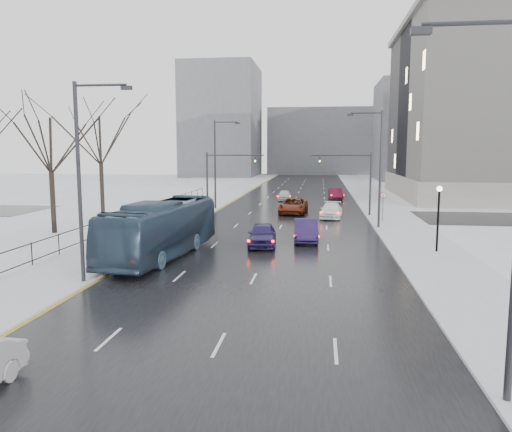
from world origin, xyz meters
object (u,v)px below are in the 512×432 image
at_px(tree_park_d, 55,234).
at_px(tree_park_e, 103,217).
at_px(streetlight_r_mid, 378,163).
at_px(sedan_right_cross, 293,206).
at_px(streetlight_l_near, 83,173).
at_px(mast_signal_left, 217,175).
at_px(mast_signal_right, 360,176).
at_px(bus, 162,229).
at_px(no_uturn_sign, 383,198).
at_px(sedan_right_near, 306,230).
at_px(sedan_right_distant, 335,194).
at_px(lamppost_r_mid, 439,209).
at_px(sedan_center_near, 262,235).
at_px(sedan_right_far, 331,210).
at_px(streetlight_r_near, 511,195).
at_px(streetlight_l_far, 217,160).
at_px(sedan_center_far, 285,195).

relative_size(tree_park_d, tree_park_e, 0.93).
relative_size(streetlight_r_mid, sedan_right_cross, 1.69).
bearing_deg(streetlight_l_near, mast_signal_left, 88.28).
xyz_separation_m(streetlight_l_near, mast_signal_right, (15.49, 28.00, -1.51)).
bearing_deg(tree_park_e, bus, -55.76).
bearing_deg(no_uturn_sign, mast_signal_left, 166.40).
relative_size(mast_signal_left, no_uturn_sign, 2.41).
bearing_deg(sedan_right_near, tree_park_e, 149.61).
height_order(streetlight_r_mid, bus, streetlight_r_mid).
distance_m(mast_signal_right, no_uturn_sign, 4.77).
xyz_separation_m(no_uturn_sign, bus, (-15.65, -17.26, -0.50)).
xyz_separation_m(bus, sedan_right_distant, (11.93, 38.81, -1.01)).
distance_m(lamppost_r_mid, sedan_center_near, 11.82).
height_order(tree_park_d, bus, tree_park_d).
distance_m(mast_signal_left, sedan_right_distant, 21.97).
bearing_deg(sedan_right_far, streetlight_r_near, -79.58).
bearing_deg(lamppost_r_mid, mast_signal_right, 101.54).
relative_size(tree_park_e, no_uturn_sign, 5.00).
height_order(streetlight_l_near, sedan_right_near, streetlight_l_near).
bearing_deg(no_uturn_sign, streetlight_l_near, -125.89).
height_order(tree_park_e, streetlight_l_far, streetlight_l_far).
height_order(streetlight_l_far, sedan_right_far, streetlight_l_far).
bearing_deg(mast_signal_right, sedan_center_near, -115.01).
height_order(streetlight_r_mid, sedan_center_near, streetlight_r_mid).
distance_m(mast_signal_right, sedan_right_near, 15.87).
distance_m(no_uturn_sign, sedan_center_far, 21.70).
xyz_separation_m(sedan_center_near, sedan_right_cross, (1.19, 18.31, 0.02)).
xyz_separation_m(streetlight_r_near, sedan_center_near, (-8.76, 21.02, -4.78)).
bearing_deg(streetlight_l_near, streetlight_l_far, 90.00).
bearing_deg(sedan_right_near, sedan_right_cross, 93.50).
relative_size(tree_park_e, bus, 1.07).
relative_size(tree_park_d, streetlight_l_near, 1.25).
bearing_deg(mast_signal_left, sedan_center_far, 68.07).
distance_m(streetlight_l_far, sedan_center_near, 22.81).
bearing_deg(mast_signal_left, sedan_right_distant, 53.90).
xyz_separation_m(mast_signal_right, bus, (-13.78, -21.26, -2.30)).
xyz_separation_m(streetlight_l_near, sedan_right_far, (12.67, 26.49, -4.85)).
distance_m(mast_signal_right, sedan_center_near, 19.01).
bearing_deg(tree_park_d, mast_signal_right, 29.12).
height_order(no_uturn_sign, sedan_center_far, no_uturn_sign).
bearing_deg(tree_park_e, sedan_center_near, -36.38).
height_order(tree_park_e, mast_signal_right, tree_park_e).
relative_size(streetlight_l_far, sedan_right_far, 1.98).
height_order(no_uturn_sign, sedan_right_near, no_uturn_sign).
bearing_deg(streetlight_r_mid, mast_signal_left, 152.69).
relative_size(streetlight_l_near, no_uturn_sign, 3.70).
bearing_deg(sedan_right_distant, lamppost_r_mid, -86.76).
bearing_deg(tree_park_d, sedan_right_near, -2.06).
bearing_deg(sedan_center_far, mast_signal_right, -61.51).
relative_size(tree_park_d, mast_signal_left, 1.92).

